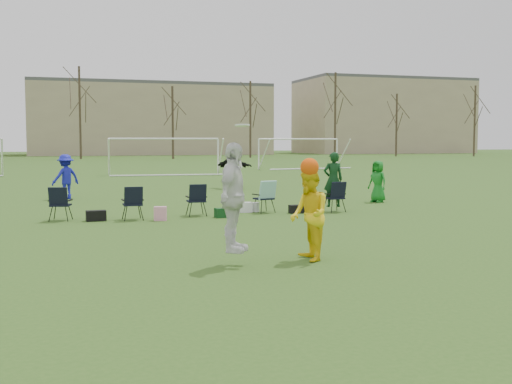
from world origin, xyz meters
name	(u,v)px	position (x,y,z in m)	size (l,w,h in m)	color
ground	(232,267)	(0.00, 0.00, 0.00)	(260.00, 260.00, 0.00)	#30541A
fielder_blue	(66,177)	(-2.64, 14.94, 0.87)	(1.12, 0.64, 1.74)	#171BB1
fielder_green_far	(378,181)	(8.33, 10.19, 0.77)	(0.75, 0.49, 1.54)	#14741E
fielder_black	(233,167)	(5.02, 18.36, 1.01)	(1.87, 0.60, 2.02)	black
center_contest	(271,205)	(0.76, 0.12, 1.09)	(2.37, 1.24, 2.57)	white
sideline_setup	(229,197)	(2.04, 7.85, 0.56)	(9.08, 1.63, 1.90)	#0E3415
goal_mid	(164,146)	(4.00, 32.00, 1.92)	(7.40, 0.63, 2.46)	white
goal_right	(299,145)	(16.00, 38.00, 1.92)	(7.35, 1.14, 2.46)	white
tree_line	(83,117)	(0.24, 69.85, 5.09)	(110.28, 3.28, 11.40)	#382B21
building_row	(117,118)	(6.73, 96.00, 5.99)	(126.00, 16.00, 13.00)	tan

